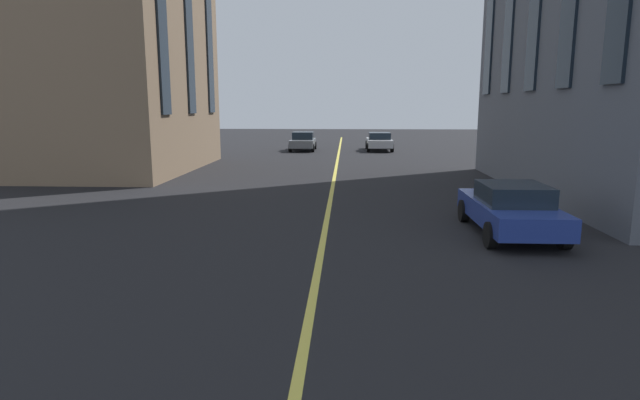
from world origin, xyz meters
name	(u,v)px	position (x,y,z in m)	size (l,w,h in m)	color
lane_centre_line	(328,213)	(20.00, 0.00, 0.00)	(80.00, 0.16, 0.01)	#D8C64C
car_silver_parked_a	(379,141)	(43.54, -3.03, 0.70)	(4.40, 1.95, 1.37)	#B7BABF
car_blue_far	(510,208)	(17.50, -4.90, 0.70)	(4.40, 1.95, 1.37)	navy
car_grey_oncoming	(303,141)	(43.24, 2.75, 0.70)	(3.90, 1.89, 1.40)	slate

